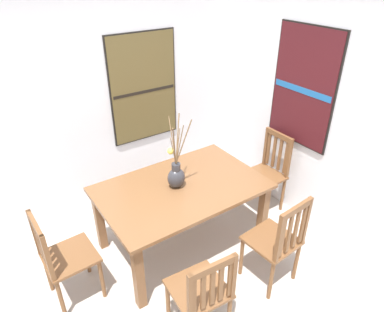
{
  "coord_description": "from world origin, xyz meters",
  "views": [
    {
      "loc": [
        -1.12,
        -1.68,
        2.69
      ],
      "look_at": [
        0.49,
        0.68,
        1.05
      ],
      "focal_mm": 32.47,
      "sensor_mm": 36.0,
      "label": 1
    }
  ],
  "objects_px": {
    "chair_3": "(202,292)",
    "painting_on_back_wall": "(144,88)",
    "chair_2": "(62,257)",
    "dining_table": "(182,195)",
    "chair_0": "(267,171)",
    "centerpiece_vase": "(176,174)",
    "chair_1": "(277,240)",
    "painting_on_side_wall": "(304,88)"
  },
  "relations": [
    {
      "from": "dining_table",
      "to": "painting_on_back_wall",
      "type": "relative_size",
      "value": 1.28
    },
    {
      "from": "chair_1",
      "to": "chair_3",
      "type": "relative_size",
      "value": 1.07
    },
    {
      "from": "dining_table",
      "to": "painting_on_side_wall",
      "type": "relative_size",
      "value": 1.28
    },
    {
      "from": "painting_on_side_wall",
      "to": "dining_table",
      "type": "bearing_deg",
      "value": 173.61
    },
    {
      "from": "chair_1",
      "to": "chair_2",
      "type": "xyz_separation_m",
      "value": [
        -1.64,
        0.9,
        -0.01
      ]
    },
    {
      "from": "chair_3",
      "to": "painting_on_side_wall",
      "type": "xyz_separation_m",
      "value": [
        1.85,
        0.79,
        1.03
      ]
    },
    {
      "from": "chair_1",
      "to": "chair_3",
      "type": "height_order",
      "value": "chair_1"
    },
    {
      "from": "dining_table",
      "to": "chair_3",
      "type": "relative_size",
      "value": 1.78
    },
    {
      "from": "chair_2",
      "to": "chair_3",
      "type": "distance_m",
      "value": 1.23
    },
    {
      "from": "painting_on_side_wall",
      "to": "chair_3",
      "type": "bearing_deg",
      "value": -156.84
    },
    {
      "from": "chair_0",
      "to": "dining_table",
      "type": "bearing_deg",
      "value": 178.87
    },
    {
      "from": "chair_1",
      "to": "chair_2",
      "type": "relative_size",
      "value": 1.04
    },
    {
      "from": "painting_on_back_wall",
      "to": "centerpiece_vase",
      "type": "bearing_deg",
      "value": -103.28
    },
    {
      "from": "chair_3",
      "to": "painting_on_back_wall",
      "type": "relative_size",
      "value": 0.72
    },
    {
      "from": "dining_table",
      "to": "chair_0",
      "type": "height_order",
      "value": "chair_0"
    },
    {
      "from": "centerpiece_vase",
      "to": "chair_1",
      "type": "bearing_deg",
      "value": -62.84
    },
    {
      "from": "centerpiece_vase",
      "to": "painting_on_back_wall",
      "type": "bearing_deg",
      "value": 76.72
    },
    {
      "from": "chair_2",
      "to": "painting_on_side_wall",
      "type": "relative_size",
      "value": 0.75
    },
    {
      "from": "chair_0",
      "to": "chair_1",
      "type": "xyz_separation_m",
      "value": [
        -0.75,
        -0.88,
        -0.0
      ]
    },
    {
      "from": "centerpiece_vase",
      "to": "painting_on_back_wall",
      "type": "distance_m",
      "value": 1.22
    },
    {
      "from": "centerpiece_vase",
      "to": "painting_on_back_wall",
      "type": "relative_size",
      "value": 0.57
    },
    {
      "from": "centerpiece_vase",
      "to": "chair_0",
      "type": "height_order",
      "value": "centerpiece_vase"
    },
    {
      "from": "chair_0",
      "to": "chair_3",
      "type": "xyz_separation_m",
      "value": [
        -1.62,
        -0.93,
        -0.02
      ]
    },
    {
      "from": "chair_2",
      "to": "painting_on_side_wall",
      "type": "xyz_separation_m",
      "value": [
        2.63,
        -0.16,
        1.02
      ]
    },
    {
      "from": "dining_table",
      "to": "painting_on_side_wall",
      "type": "height_order",
      "value": "painting_on_side_wall"
    },
    {
      "from": "dining_table",
      "to": "chair_2",
      "type": "bearing_deg",
      "value": -179.97
    },
    {
      "from": "painting_on_side_wall",
      "to": "painting_on_back_wall",
      "type": "bearing_deg",
      "value": 133.69
    },
    {
      "from": "centerpiece_vase",
      "to": "chair_1",
      "type": "relative_size",
      "value": 0.74
    },
    {
      "from": "centerpiece_vase",
      "to": "chair_2",
      "type": "xyz_separation_m",
      "value": [
        -1.16,
        -0.02,
        -0.38
      ]
    },
    {
      "from": "chair_0",
      "to": "painting_on_side_wall",
      "type": "relative_size",
      "value": 0.78
    },
    {
      "from": "dining_table",
      "to": "chair_1",
      "type": "distance_m",
      "value": 1.01
    },
    {
      "from": "dining_table",
      "to": "chair_0",
      "type": "bearing_deg",
      "value": -1.13
    },
    {
      "from": "centerpiece_vase",
      "to": "chair_3",
      "type": "xyz_separation_m",
      "value": [
        -0.39,
        -0.98,
        -0.39
      ]
    },
    {
      "from": "chair_2",
      "to": "chair_3",
      "type": "height_order",
      "value": "chair_2"
    },
    {
      "from": "centerpiece_vase",
      "to": "painting_on_side_wall",
      "type": "relative_size",
      "value": 0.58
    },
    {
      "from": "centerpiece_vase",
      "to": "painting_on_side_wall",
      "type": "height_order",
      "value": "painting_on_side_wall"
    },
    {
      "from": "centerpiece_vase",
      "to": "painting_on_side_wall",
      "type": "xyz_separation_m",
      "value": [
        1.46,
        -0.18,
        0.63
      ]
    },
    {
      "from": "chair_0",
      "to": "chair_1",
      "type": "relative_size",
      "value": 1.0
    },
    {
      "from": "chair_3",
      "to": "painting_on_back_wall",
      "type": "distance_m",
      "value": 2.34
    },
    {
      "from": "dining_table",
      "to": "chair_1",
      "type": "xyz_separation_m",
      "value": [
        0.43,
        -0.9,
        -0.13
      ]
    },
    {
      "from": "chair_1",
      "to": "chair_0",
      "type": "bearing_deg",
      "value": 49.33
    },
    {
      "from": "chair_2",
      "to": "painting_on_back_wall",
      "type": "distance_m",
      "value": 2.01
    }
  ]
}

